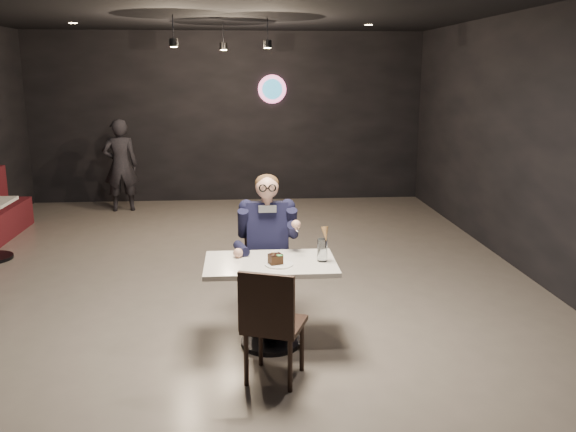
{
  "coord_description": "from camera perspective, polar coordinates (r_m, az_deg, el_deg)",
  "views": [
    {
      "loc": [
        0.21,
        -6.56,
        2.31
      ],
      "look_at": [
        0.64,
        -1.08,
        1.0
      ],
      "focal_mm": 38.0,
      "sensor_mm": 36.0,
      "label": 1
    }
  ],
  "objects": [
    {
      "name": "passerby",
      "position": [
        10.61,
        -15.39,
        4.6
      ],
      "size": [
        0.62,
        0.46,
        1.55
      ],
      "primitive_type": "imported",
      "rotation": [
        0.0,
        0.0,
        3.31
      ],
      "color": "black",
      "rests_on": "floor"
    },
    {
      "name": "seated_man",
      "position": [
        5.67,
        -1.95,
        -2.89
      ],
      "size": [
        0.6,
        0.8,
        1.44
      ],
      "primitive_type": "cube",
      "color": "black",
      "rests_on": "floor"
    },
    {
      "name": "wafer_cone",
      "position": [
        5.06,
        3.52,
        -1.7
      ],
      "size": [
        0.08,
        0.08,
        0.13
      ],
      "primitive_type": "cone",
      "rotation": [
        0.0,
        0.0,
        0.26
      ],
      "color": "tan",
      "rests_on": "sundae_glass"
    },
    {
      "name": "main_table",
      "position": [
        5.26,
        -1.64,
        -8.18
      ],
      "size": [
        1.1,
        0.7,
        0.75
      ],
      "primitive_type": "cube",
      "color": "white",
      "rests_on": "floor"
    },
    {
      "name": "chair_far",
      "position": [
        5.74,
        -1.93,
        -5.38
      ],
      "size": [
        0.42,
        0.46,
        0.92
      ],
      "primitive_type": "cube",
      "color": "black",
      "rests_on": "floor"
    },
    {
      "name": "pendant_lights",
      "position": [
        8.58,
        -6.2,
        17.14
      ],
      "size": [
        1.4,
        1.2,
        0.36
      ],
      "primitive_type": "cube",
      "color": "black",
      "rests_on": "floor"
    },
    {
      "name": "cake_slice",
      "position": [
        5.02,
        -1.18,
        -4.08
      ],
      "size": [
        0.13,
        0.12,
        0.07
      ],
      "primitive_type": "cube",
      "rotation": [
        0.0,
        0.0,
        0.35
      ],
      "color": "black",
      "rests_on": "dessert_plate"
    },
    {
      "name": "dessert_plate",
      "position": [
        5.03,
        -0.85,
        -4.56
      ],
      "size": [
        0.23,
        0.23,
        0.01
      ],
      "primitive_type": "cylinder",
      "color": "white",
      "rests_on": "main_table"
    },
    {
      "name": "wall_sign",
      "position": [
        11.05,
        -1.49,
        11.78
      ],
      "size": [
        0.5,
        0.06,
        0.5
      ],
      "primitive_type": null,
      "color": "pink",
      "rests_on": "floor"
    },
    {
      "name": "mint_leaf",
      "position": [
        4.99,
        -0.84,
        -3.69
      ],
      "size": [
        0.06,
        0.04,
        0.01
      ],
      "primitive_type": "ellipsoid",
      "color": "green",
      "rests_on": "cake_slice"
    },
    {
      "name": "sundae_glass",
      "position": [
        5.12,
        3.23,
        -3.21
      ],
      "size": [
        0.09,
        0.09,
        0.19
      ],
      "primitive_type": "cylinder",
      "color": "silver",
      "rests_on": "main_table"
    },
    {
      "name": "floor",
      "position": [
        6.96,
        -6.04,
        -6.06
      ],
      "size": [
        9.0,
        9.0,
        0.0
      ],
      "primitive_type": "plane",
      "color": "slate",
      "rests_on": "ground"
    },
    {
      "name": "chair_near",
      "position": [
        4.67,
        -1.27,
        -9.9
      ],
      "size": [
        0.55,
        0.58,
        0.92
      ],
      "primitive_type": "cube",
      "rotation": [
        0.0,
        0.0,
        -0.36
      ],
      "color": "black",
      "rests_on": "floor"
    }
  ]
}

